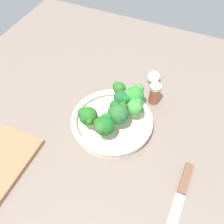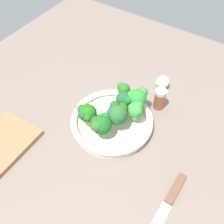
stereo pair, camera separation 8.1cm
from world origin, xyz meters
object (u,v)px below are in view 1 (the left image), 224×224
(broccoli_floret_1, at_px, (103,125))
(garlic_bulb, at_px, (154,77))
(broccoli_floret_0, at_px, (135,107))
(pepper_shaker, at_px, (155,94))
(knife, at_px, (181,194))
(broccoli_floret_2, at_px, (88,117))
(broccoli_floret_3, at_px, (119,113))
(broccoli_floret_6, at_px, (119,89))
(bowl, at_px, (112,121))
(broccoli_floret_4, at_px, (134,95))
(broccoli_floret_5, at_px, (122,99))

(broccoli_floret_1, relative_size, garlic_bulb, 1.50)
(broccoli_floret_0, xyz_separation_m, garlic_bulb, (-0.21, 0.00, -0.05))
(garlic_bulb, bearing_deg, pepper_shaker, 18.85)
(knife, xyz_separation_m, garlic_bulb, (-0.39, -0.21, 0.02))
(garlic_bulb, distance_m, pepper_shaker, 0.10)
(broccoli_floret_2, relative_size, broccoli_floret_3, 0.90)
(broccoli_floret_0, distance_m, knife, 0.28)
(broccoli_floret_6, bearing_deg, broccoli_floret_3, 22.32)
(broccoli_floret_0, distance_m, broccoli_floret_2, 0.15)
(bowl, bearing_deg, broccoli_floret_1, 1.30)
(broccoli_floret_0, xyz_separation_m, broccoli_floret_4, (-0.04, -0.02, 0.00))
(broccoli_floret_6, bearing_deg, broccoli_floret_0, 54.27)
(knife, height_order, pepper_shaker, pepper_shaker)
(garlic_bulb, bearing_deg, broccoli_floret_5, -14.63)
(bowl, xyz_separation_m, knife, (0.14, 0.27, -0.01))
(knife, distance_m, garlic_bulb, 0.44)
(garlic_bulb, bearing_deg, broccoli_floret_3, -7.74)
(broccoli_floret_0, height_order, broccoli_floret_4, broccoli_floret_4)
(broccoli_floret_5, bearing_deg, pepper_shaker, 139.15)
(broccoli_floret_1, height_order, pepper_shaker, broccoli_floret_1)
(knife, relative_size, pepper_shaker, 3.35)
(broccoli_floret_5, bearing_deg, broccoli_floret_6, -145.46)
(broccoli_floret_5, height_order, garlic_bulb, broccoli_floret_5)
(broccoli_floret_1, height_order, broccoli_floret_5, broccoli_floret_1)
(broccoli_floret_1, bearing_deg, knife, 74.29)
(broccoli_floret_6, bearing_deg, pepper_shaker, 116.86)
(bowl, height_order, broccoli_floret_3, broccoli_floret_3)
(broccoli_floret_3, distance_m, broccoli_floret_6, 0.11)
(broccoli_floret_0, distance_m, broccoli_floret_3, 0.06)
(broccoli_floret_2, distance_m, garlic_bulb, 0.33)
(broccoli_floret_2, xyz_separation_m, pepper_shaker, (-0.21, 0.15, -0.04))
(broccoli_floret_6, xyz_separation_m, pepper_shaker, (-0.06, 0.11, -0.03))
(broccoli_floret_2, bearing_deg, broccoli_floret_6, 166.16)
(broccoli_floret_0, distance_m, broccoli_floret_6, 0.10)
(pepper_shaker, bearing_deg, broccoli_floret_4, -36.75)
(broccoli_floret_6, bearing_deg, garlic_bulb, 152.95)
(broccoli_floret_3, bearing_deg, garlic_bulb, 172.26)
(garlic_bulb, bearing_deg, broccoli_floret_6, -27.05)
(broccoli_floret_4, distance_m, broccoli_floret_6, 0.06)
(broccoli_floret_1, bearing_deg, broccoli_floret_4, 165.64)
(broccoli_floret_5, bearing_deg, broccoli_floret_4, 130.45)
(broccoli_floret_4, bearing_deg, broccoli_floret_2, -34.62)
(broccoli_floret_2, height_order, broccoli_floret_3, broccoli_floret_3)
(broccoli_floret_2, distance_m, pepper_shaker, 0.26)
(bowl, distance_m, broccoli_floret_3, 0.07)
(broccoli_floret_2, bearing_deg, bowl, 133.98)
(broccoli_floret_3, height_order, broccoli_floret_6, broccoli_floret_3)
(broccoli_floret_2, height_order, broccoli_floret_4, broccoli_floret_4)
(broccoli_floret_0, relative_size, broccoli_floret_2, 0.92)
(bowl, relative_size, broccoli_floret_6, 4.62)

